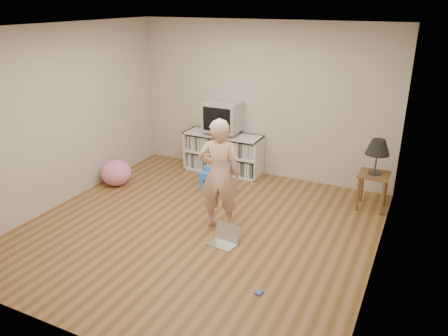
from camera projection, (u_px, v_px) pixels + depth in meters
ground at (199, 228)px, 5.91m from camera, size 4.50×4.50×0.00m
walls at (197, 137)px, 5.43m from camera, size 4.52×4.52×2.60m
ceiling at (194, 27)px, 4.96m from camera, size 4.50×4.50×0.01m
media_unit at (224, 153)px, 7.73m from camera, size 1.40×0.45×0.70m
dvd_deck at (223, 132)px, 7.58m from camera, size 0.45×0.35×0.07m
crt_tv at (223, 116)px, 7.47m from camera, size 0.60×0.53×0.50m
side_table at (373, 182)px, 6.33m from camera, size 0.42×0.42×0.55m
table_lamp at (378, 148)px, 6.14m from camera, size 0.34×0.34×0.52m
person at (219, 174)px, 5.70m from camera, size 0.63×0.50×1.52m
laptop at (225, 238)px, 5.54m from camera, size 0.39×0.33×0.24m
playing_cards at (259, 293)px, 4.60m from camera, size 0.08×0.10×0.02m
plush_blue at (212, 181)px, 6.99m from camera, size 0.36×0.31×0.41m
plush_pink at (116, 173)px, 7.22m from camera, size 0.64×0.64×0.42m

